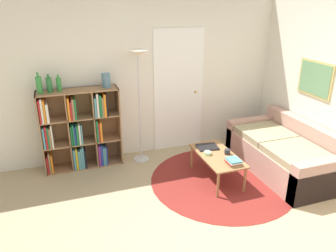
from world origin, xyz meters
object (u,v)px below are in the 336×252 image
bookshelf (79,130)px  bottle_right (59,84)px  floor_lamp (138,68)px  couch (286,153)px  bottle_middle (49,85)px  coffee_table (217,157)px  bowl (208,153)px  bottle_left (39,85)px  laptop (207,147)px  cup (227,152)px  vase_on_shelf (106,80)px

bookshelf → bottle_right: bearing=176.5°
floor_lamp → couch: 2.55m
bookshelf → bottle_right: size_ratio=5.19×
couch → bottle_middle: bearing=160.7°
bookshelf → bottle_middle: bottle_middle is taller
coffee_table → bowl: (-0.13, 0.05, 0.06)m
bottle_left → bottle_right: size_ratio=1.25×
floor_lamp → laptop: (0.84, -0.69, -1.10)m
laptop → bottle_middle: (-2.09, 0.79, 0.93)m
bowl → cup: bearing=-16.3°
couch → bowl: couch is taller
couch → laptop: (-1.14, 0.35, 0.13)m
couch → vase_on_shelf: (-2.45, 1.14, 1.06)m
bottle_middle → vase_on_shelf: 0.79m
vase_on_shelf → bowl: bearing=-39.7°
bowl → floor_lamp: bearing=129.5°
couch → laptop: couch is taller
bookshelf → bottle_right: bottle_right is taller
couch → laptop: 1.20m
bookshelf → laptop: 1.94m
floor_lamp → vase_on_shelf: (-0.46, 0.10, -0.17)m
coffee_table → couch: bearing=-4.7°
laptop → bottle_left: bearing=160.9°
floor_lamp → cup: size_ratio=21.02×
bowl → bottle_middle: size_ratio=0.42×
coffee_table → bottle_middle: size_ratio=3.64×
floor_lamp → coffee_table: bearing=-47.4°
couch → vase_on_shelf: 2.90m
floor_lamp → vase_on_shelf: bearing=167.9°
bottle_middle → vase_on_shelf: (0.79, 0.01, -0.00)m
laptop → cup: bearing=-58.6°
bookshelf → laptop: size_ratio=3.71×
bowl → bottle_middle: bearing=153.5°
bowl → cup: size_ratio=1.29×
floor_lamp → bottle_middle: bearing=175.7°
bottle_middle → bowl: bearing=-26.5°
bottle_middle → bottle_right: bottle_middle is taller
bookshelf → bottle_left: bottle_left is taller
couch → cup: 0.98m
bowl → cup: 0.28m
floor_lamp → coffee_table: (0.87, -0.95, -1.15)m
floor_lamp → bottle_left: 1.40m
floor_lamp → bowl: size_ratio=16.27×
bowl → vase_on_shelf: bearing=140.3°
floor_lamp → cup: 1.77m
bookshelf → floor_lamp: (0.92, -0.10, 0.89)m
laptop → bottle_right: (-1.97, 0.81, 0.92)m
bottle_middle → bottle_right: (0.13, 0.02, -0.01)m
couch → bottle_middle: (-3.24, 1.13, 1.06)m
bottle_left → bottle_right: bearing=8.6°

